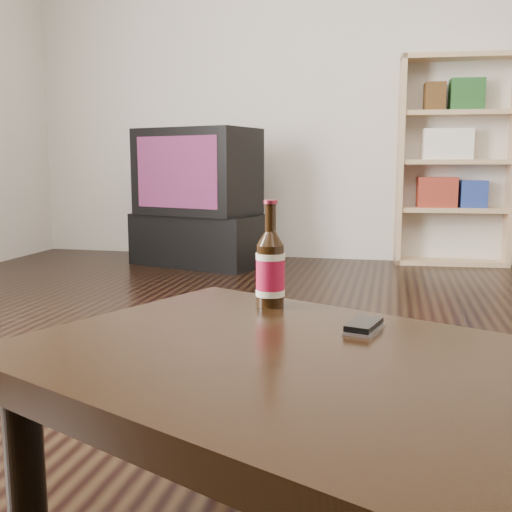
% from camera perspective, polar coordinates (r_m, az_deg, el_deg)
% --- Properties ---
extents(floor, '(5.00, 6.00, 0.01)m').
position_cam_1_polar(floor, '(1.53, 4.35, -18.18)').
color(floor, black).
rests_on(floor, ground).
extents(wall_back, '(5.00, 0.02, 2.70)m').
position_cam_1_polar(wall_back, '(4.42, 10.65, 17.26)').
color(wall_back, beige).
rests_on(wall_back, ground).
extents(tv_stand, '(0.96, 0.67, 0.35)m').
position_cam_1_polar(tv_stand, '(4.11, -5.48, 1.57)').
color(tv_stand, black).
rests_on(tv_stand, floor).
extents(tv, '(0.86, 0.67, 0.57)m').
position_cam_1_polar(tv, '(4.08, -5.59, 7.99)').
color(tv, black).
rests_on(tv, tv_stand).
extents(bookshelf, '(0.78, 0.40, 1.40)m').
position_cam_1_polar(bookshelf, '(4.39, 18.10, 8.88)').
color(bookshelf, tan).
rests_on(bookshelf, floor).
extents(coffee_table, '(1.23, 1.00, 0.40)m').
position_cam_1_polar(coffee_table, '(0.90, 9.22, -13.64)').
color(coffee_table, black).
rests_on(coffee_table, floor).
extents(beer_bottle, '(0.07, 0.07, 0.22)m').
position_cam_1_polar(beer_bottle, '(1.22, 1.38, -1.26)').
color(beer_bottle, black).
rests_on(beer_bottle, coffee_table).
extents(phone, '(0.07, 0.10, 0.02)m').
position_cam_1_polar(phone, '(1.07, 10.23, -6.60)').
color(phone, '#B2B2B4').
rests_on(phone, coffee_table).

